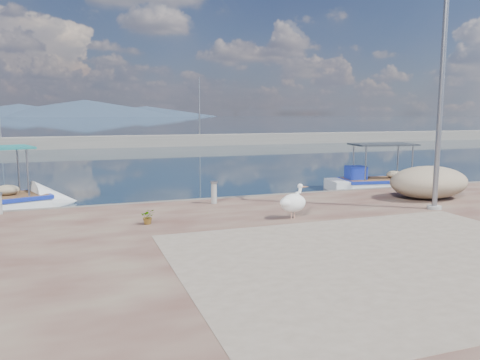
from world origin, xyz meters
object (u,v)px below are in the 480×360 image
(lamp_post, at_px, (440,104))
(pelican, at_px, (294,202))
(bollard_near, at_px, (214,191))
(boat_right, at_px, (380,185))

(lamp_post, bearing_deg, pelican, 177.09)
(lamp_post, bearing_deg, bollard_near, 153.40)
(lamp_post, bearing_deg, boat_right, 67.46)
(bollard_near, bearing_deg, lamp_post, -26.60)
(boat_right, height_order, lamp_post, lamp_post)
(pelican, relative_size, lamp_post, 0.15)
(bollard_near, bearing_deg, pelican, -62.49)
(lamp_post, height_order, bollard_near, lamp_post)
(boat_right, relative_size, lamp_post, 0.77)
(boat_right, height_order, bollard_near, boat_right)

